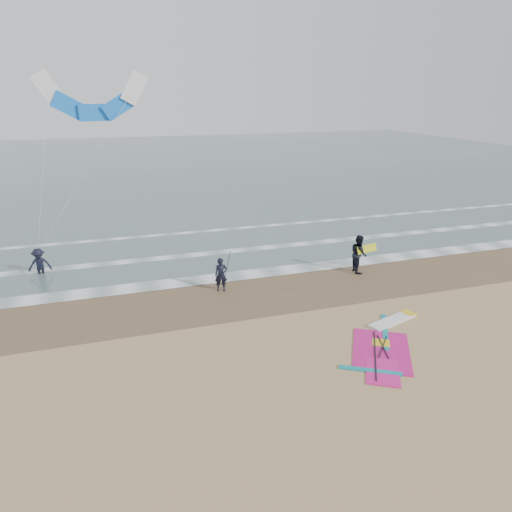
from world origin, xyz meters
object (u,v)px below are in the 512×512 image
object	(u,v)px
person_walking	(359,254)
surf_kite	(93,101)
person_standing	(221,275)
person_wading	(39,258)
windsurf_rig	(386,342)

from	to	relation	value
person_walking	surf_kite	bearing A→B (deg)	67.34
person_standing	surf_kite	size ratio (longest dim) A/B	0.18
person_walking	surf_kite	xyz separation A→B (m)	(-12.28, 7.21, 7.43)
person_standing	person_wading	distance (m)	9.65
person_standing	person_walking	size ratio (longest dim) A/B	0.82
windsurf_rig	surf_kite	world-z (taller)	surf_kite
windsurf_rig	person_wading	xyz separation A→B (m)	(-13.17, 11.24, 0.84)
person_standing	surf_kite	distance (m)	11.75
person_walking	windsurf_rig	bearing A→B (deg)	166.88
windsurf_rig	person_walking	bearing A→B (deg)	69.11
person_walking	surf_kite	size ratio (longest dim) A/B	0.22
person_standing	person_walking	bearing A→B (deg)	9.31
person_standing	surf_kite	world-z (taller)	surf_kite
person_standing	person_wading	xyz separation A→B (m)	(-8.39, 4.76, 0.07)
windsurf_rig	surf_kite	distance (m)	18.96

